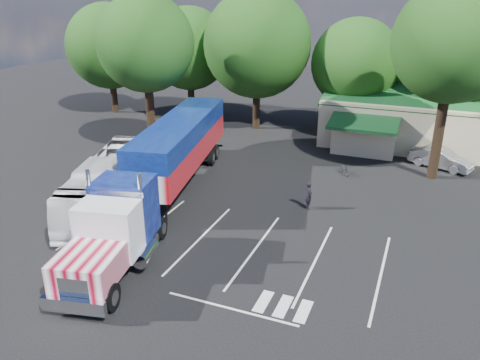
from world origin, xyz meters
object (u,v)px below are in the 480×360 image
at_px(semi_truck, 168,160).
at_px(woman, 309,195).
at_px(tour_bus, 110,183).
at_px(bicycle, 345,169).
at_px(silver_sedan, 441,158).

height_order(semi_truck, woman, semi_truck).
xyz_separation_m(semi_truck, tour_bus, (-2.79, -2.37, -1.09)).
bearing_deg(bicycle, semi_truck, -173.67).
bearing_deg(silver_sedan, woman, 166.73).
height_order(semi_truck, silver_sedan, semi_truck).
distance_m(semi_truck, woman, 9.12).
distance_m(woman, silver_sedan, 13.23).
distance_m(woman, bicycle, 6.87).
height_order(semi_truck, bicycle, semi_truck).
bearing_deg(tour_bus, semi_truck, 21.77).
distance_m(tour_bus, silver_sedan, 24.41).
bearing_deg(semi_truck, silver_sedan, 26.45).
relative_size(bicycle, tour_bus, 0.13).
bearing_deg(bicycle, silver_sedan, -3.56).
bearing_deg(woman, bicycle, -41.61).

